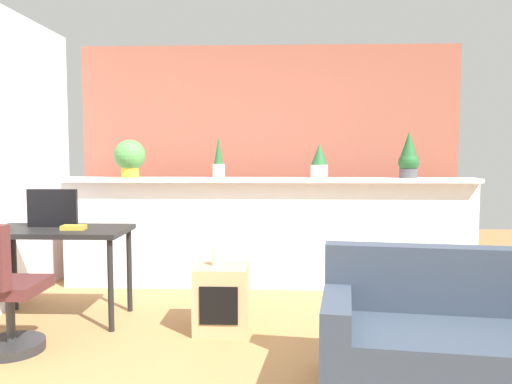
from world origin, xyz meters
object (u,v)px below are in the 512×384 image
at_px(potted_plant_1, 219,160).
at_px(book_on_desk, 74,227).
at_px(potted_plant_2, 319,161).
at_px(potted_plant_3, 409,157).
at_px(couch, 463,346).
at_px(desk, 58,239).
at_px(vase_on_shelf, 217,256).
at_px(tv_monitor, 52,208).
at_px(potted_plant_0, 130,157).
at_px(office_chair, 2,298).
at_px(side_cube_shelf, 221,298).

distance_m(potted_plant_1, book_on_desk, 1.58).
bearing_deg(potted_plant_2, potted_plant_3, -0.70).
bearing_deg(book_on_desk, couch, -23.15).
relative_size(desk, vase_on_shelf, 7.77).
height_order(tv_monitor, vase_on_shelf, tv_monitor).
distance_m(potted_plant_2, desk, 2.48).
bearing_deg(potted_plant_2, tv_monitor, -156.78).
bearing_deg(potted_plant_0, potted_plant_3, 1.09).
bearing_deg(book_on_desk, office_chair, -109.91).
bearing_deg(potted_plant_2, couch, -74.29).
distance_m(potted_plant_2, potted_plant_3, 0.86).
bearing_deg(potted_plant_2, potted_plant_0, -178.08).
relative_size(potted_plant_0, vase_on_shelf, 2.63).
distance_m(potted_plant_0, couch, 3.46).
xyz_separation_m(tv_monitor, side_cube_shelf, (1.41, -0.27, -0.66)).
bearing_deg(office_chair, book_on_desk, 70.09).
distance_m(side_cube_shelf, book_on_desk, 1.30).
distance_m(potted_plant_0, vase_on_shelf, 1.69).
height_order(potted_plant_3, tv_monitor, potted_plant_3).
relative_size(desk, office_chair, 1.21).
height_order(potted_plant_2, couch, potted_plant_2).
bearing_deg(tv_monitor, potted_plant_0, 66.59).
bearing_deg(potted_plant_1, desk, -139.10).
distance_m(potted_plant_3, side_cube_shelf, 2.35).
xyz_separation_m(side_cube_shelf, couch, (1.46, -1.00, 0.03)).
bearing_deg(potted_plant_0, potted_plant_2, 1.92).
xyz_separation_m(potted_plant_0, potted_plant_3, (2.72, 0.05, 0.00)).
bearing_deg(desk, office_chair, -96.67).
height_order(potted_plant_2, desk, potted_plant_2).
bearing_deg(couch, potted_plant_2, 105.71).
bearing_deg(potted_plant_3, vase_on_shelf, -145.02).
bearing_deg(vase_on_shelf, couch, -34.14).
distance_m(side_cube_shelf, vase_on_shelf, 0.32).
bearing_deg(potted_plant_3, desk, -161.19).
bearing_deg(office_chair, potted_plant_1, 53.96).
bearing_deg(desk, side_cube_shelf, -8.05).
xyz_separation_m(potted_plant_0, potted_plant_1, (0.87, 0.04, -0.03)).
bearing_deg(potted_plant_3, potted_plant_2, 179.30).
relative_size(potted_plant_1, potted_plant_2, 1.21).
relative_size(tv_monitor, couch, 0.25).
bearing_deg(tv_monitor, book_on_desk, -31.97).
xyz_separation_m(potted_plant_0, book_on_desk, (-0.16, -1.04, -0.54)).
relative_size(tv_monitor, side_cube_shelf, 0.82).
xyz_separation_m(tv_monitor, vase_on_shelf, (1.38, -0.26, -0.33)).
bearing_deg(potted_plant_1, office_chair, -126.04).
relative_size(potted_plant_2, side_cube_shelf, 0.67).
relative_size(potted_plant_3, tv_monitor, 1.11).
bearing_deg(tv_monitor, potted_plant_1, 36.90).
distance_m(book_on_desk, couch, 2.92).
bearing_deg(desk, potted_plant_1, 40.90).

